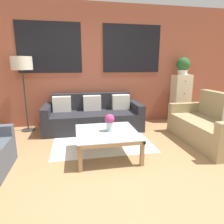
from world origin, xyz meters
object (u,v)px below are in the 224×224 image
object	(u,v)px
drawer_cabinet	(180,98)
potted_plant	(183,65)
settee_vintage	(210,127)
coffee_table	(107,135)
couch_dark	(93,117)
floor_lamp	(22,66)
flower_vase	(110,121)

from	to	relation	value
drawer_cabinet	potted_plant	bearing A→B (deg)	90.00
settee_vintage	potted_plant	bearing A→B (deg)	82.16
potted_plant	settee_vintage	bearing A→B (deg)	-97.84
coffee_table	potted_plant	bearing A→B (deg)	36.99
coffee_table	drawer_cabinet	xyz separation A→B (m)	(2.19, 1.65, 0.25)
couch_dark	settee_vintage	world-z (taller)	settee_vintage
coffee_table	floor_lamp	distance (m)	2.43
couch_dark	potted_plant	distance (m)	2.54
couch_dark	potted_plant	xyz separation A→B (m)	(2.26, 0.23, 1.13)
couch_dark	drawer_cabinet	distance (m)	2.30
floor_lamp	potted_plant	bearing A→B (deg)	1.18
coffee_table	flower_vase	size ratio (longest dim) A/B	3.45
couch_dark	potted_plant	world-z (taller)	potted_plant
flower_vase	couch_dark	bearing A→B (deg)	95.26
settee_vintage	floor_lamp	world-z (taller)	floor_lamp
floor_lamp	drawer_cabinet	xyz separation A→B (m)	(3.70, 0.08, -0.81)
floor_lamp	coffee_table	bearing A→B (deg)	-45.95
settee_vintage	couch_dark	bearing A→B (deg)	148.75
coffee_table	floor_lamp	bearing A→B (deg)	134.05
couch_dark	coffee_table	world-z (taller)	couch_dark
floor_lamp	drawer_cabinet	world-z (taller)	floor_lamp
couch_dark	floor_lamp	xyz separation A→B (m)	(-1.44, 0.16, 1.12)
couch_dark	drawer_cabinet	size ratio (longest dim) A/B	1.80
settee_vintage	flower_vase	world-z (taller)	settee_vintage
settee_vintage	drawer_cabinet	distance (m)	1.52
settee_vintage	flower_vase	bearing A→B (deg)	-175.70
drawer_cabinet	potted_plant	distance (m)	0.82
coffee_table	flower_vase	bearing A→B (deg)	20.28
potted_plant	floor_lamp	bearing A→B (deg)	-178.82
couch_dark	coffee_table	bearing A→B (deg)	-86.86
settee_vintage	flower_vase	xyz separation A→B (m)	(-1.93, -0.15, 0.25)
floor_lamp	flower_vase	bearing A→B (deg)	-44.66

